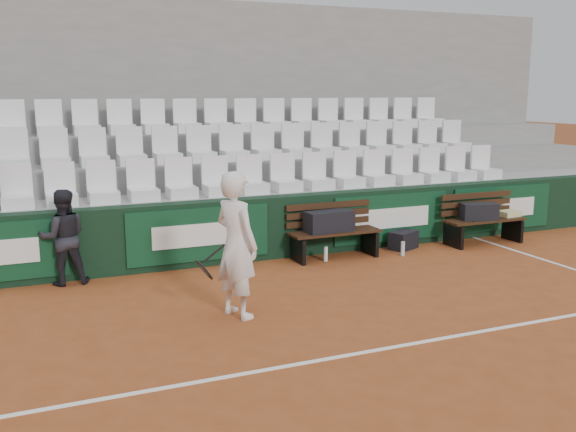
{
  "coord_description": "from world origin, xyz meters",
  "views": [
    {
      "loc": [
        -2.66,
        -5.44,
        2.66
      ],
      "look_at": [
        0.66,
        2.4,
        1.0
      ],
      "focal_mm": 40.0,
      "sensor_mm": 36.0,
      "label": 1
    }
  ],
  "objects_px": {
    "sports_bag_right": "(479,212)",
    "ball_kid": "(63,237)",
    "sports_bag_ground": "(403,240)",
    "bench_left": "(335,244)",
    "tennis_player": "(236,245)",
    "water_bottle_near": "(326,254)",
    "sports_bag_left": "(329,221)",
    "bench_right": "(484,231)",
    "water_bottle_far": "(403,249)"
  },
  "relations": [
    {
      "from": "water_bottle_near",
      "to": "tennis_player",
      "type": "height_order",
      "value": "tennis_player"
    },
    {
      "from": "sports_bag_right",
      "to": "sports_bag_ground",
      "type": "height_order",
      "value": "sports_bag_right"
    },
    {
      "from": "sports_bag_right",
      "to": "bench_left",
      "type": "bearing_deg",
      "value": 176.68
    },
    {
      "from": "bench_left",
      "to": "water_bottle_far",
      "type": "bearing_deg",
      "value": -15.62
    },
    {
      "from": "sports_bag_ground",
      "to": "sports_bag_left",
      "type": "bearing_deg",
      "value": -176.58
    },
    {
      "from": "sports_bag_right",
      "to": "sports_bag_left",
      "type": "bearing_deg",
      "value": 176.75
    },
    {
      "from": "bench_left",
      "to": "water_bottle_far",
      "type": "xyz_separation_m",
      "value": [
        1.1,
        -0.31,
        -0.11
      ]
    },
    {
      "from": "bench_left",
      "to": "water_bottle_near",
      "type": "relative_size",
      "value": 6.34
    },
    {
      "from": "sports_bag_right",
      "to": "ball_kid",
      "type": "bearing_deg",
      "value": 177.06
    },
    {
      "from": "bench_left",
      "to": "sports_bag_right",
      "type": "xyz_separation_m",
      "value": [
        2.74,
        -0.16,
        0.37
      ]
    },
    {
      "from": "sports_bag_ground",
      "to": "water_bottle_near",
      "type": "xyz_separation_m",
      "value": [
        -1.59,
        -0.21,
        -0.04
      ]
    },
    {
      "from": "water_bottle_far",
      "to": "tennis_player",
      "type": "bearing_deg",
      "value": -153.98
    },
    {
      "from": "water_bottle_near",
      "to": "ball_kid",
      "type": "relative_size",
      "value": 0.18
    },
    {
      "from": "bench_right",
      "to": "water_bottle_far",
      "type": "xyz_separation_m",
      "value": [
        -1.79,
        -0.17,
        -0.11
      ]
    },
    {
      "from": "water_bottle_far",
      "to": "bench_left",
      "type": "bearing_deg",
      "value": 164.38
    },
    {
      "from": "bench_right",
      "to": "ball_kid",
      "type": "xyz_separation_m",
      "value": [
        -7.01,
        0.33,
        0.45
      ]
    },
    {
      "from": "tennis_player",
      "to": "ball_kid",
      "type": "distance_m",
      "value": 2.83
    },
    {
      "from": "sports_bag_ground",
      "to": "ball_kid",
      "type": "bearing_deg",
      "value": 178.92
    },
    {
      "from": "water_bottle_near",
      "to": "sports_bag_right",
      "type": "bearing_deg",
      "value": -0.73
    },
    {
      "from": "sports_bag_right",
      "to": "tennis_player",
      "type": "xyz_separation_m",
      "value": [
        -5.06,
        -1.82,
        0.28
      ]
    },
    {
      "from": "bench_left",
      "to": "sports_bag_ground",
      "type": "height_order",
      "value": "bench_left"
    },
    {
      "from": "bench_right",
      "to": "sports_bag_right",
      "type": "relative_size",
      "value": 2.43
    },
    {
      "from": "water_bottle_near",
      "to": "ball_kid",
      "type": "distance_m",
      "value": 3.95
    },
    {
      "from": "sports_bag_left",
      "to": "sports_bag_right",
      "type": "bearing_deg",
      "value": -3.25
    },
    {
      "from": "ball_kid",
      "to": "tennis_player",
      "type": "bearing_deg",
      "value": 129.98
    },
    {
      "from": "ball_kid",
      "to": "water_bottle_far",
      "type": "bearing_deg",
      "value": 174.79
    },
    {
      "from": "bench_left",
      "to": "bench_right",
      "type": "distance_m",
      "value": 2.89
    },
    {
      "from": "ball_kid",
      "to": "sports_bag_ground",
      "type": "bearing_deg",
      "value": 179.2
    },
    {
      "from": "water_bottle_near",
      "to": "ball_kid",
      "type": "bearing_deg",
      "value": 175.38
    },
    {
      "from": "sports_bag_ground",
      "to": "water_bottle_near",
      "type": "relative_size",
      "value": 2.14
    },
    {
      "from": "bench_left",
      "to": "bench_right",
      "type": "bearing_deg",
      "value": -2.67
    },
    {
      "from": "bench_left",
      "to": "sports_bag_ground",
      "type": "xyz_separation_m",
      "value": [
        1.37,
        0.09,
        -0.07
      ]
    },
    {
      "from": "sports_bag_left",
      "to": "tennis_player",
      "type": "distance_m",
      "value": 2.98
    },
    {
      "from": "sports_bag_left",
      "to": "sports_bag_right",
      "type": "relative_size",
      "value": 1.25
    },
    {
      "from": "bench_right",
      "to": "sports_bag_left",
      "type": "bearing_deg",
      "value": 177.37
    },
    {
      "from": "sports_bag_ground",
      "to": "sports_bag_right",
      "type": "bearing_deg",
      "value": -10.3
    },
    {
      "from": "bench_left",
      "to": "sports_bag_left",
      "type": "xyz_separation_m",
      "value": [
        -0.11,
        0.0,
        0.39
      ]
    },
    {
      "from": "sports_bag_right",
      "to": "sports_bag_ground",
      "type": "bearing_deg",
      "value": 169.7
    },
    {
      "from": "water_bottle_far",
      "to": "tennis_player",
      "type": "xyz_separation_m",
      "value": [
        -3.42,
        -1.67,
        0.76
      ]
    },
    {
      "from": "ball_kid",
      "to": "sports_bag_right",
      "type": "bearing_deg",
      "value": 177.33
    },
    {
      "from": "sports_bag_left",
      "to": "sports_bag_ground",
      "type": "bearing_deg",
      "value": 3.42
    },
    {
      "from": "bench_left",
      "to": "tennis_player",
      "type": "height_order",
      "value": "tennis_player"
    },
    {
      "from": "water_bottle_far",
      "to": "water_bottle_near",
      "type": "bearing_deg",
      "value": 171.98
    },
    {
      "from": "sports_bag_right",
      "to": "bench_right",
      "type": "bearing_deg",
      "value": 9.4
    },
    {
      "from": "ball_kid",
      "to": "water_bottle_near",
      "type": "bearing_deg",
      "value": 175.66
    },
    {
      "from": "bench_left",
      "to": "sports_bag_left",
      "type": "bearing_deg",
      "value": 178.55
    },
    {
      "from": "water_bottle_far",
      "to": "tennis_player",
      "type": "relative_size",
      "value": 0.14
    },
    {
      "from": "bench_right",
      "to": "water_bottle_near",
      "type": "distance_m",
      "value": 3.11
    },
    {
      "from": "bench_left",
      "to": "tennis_player",
      "type": "distance_m",
      "value": 3.12
    },
    {
      "from": "water_bottle_near",
      "to": "bench_left",
      "type": "bearing_deg",
      "value": 28.86
    }
  ]
}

